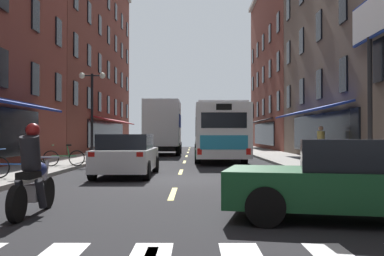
{
  "coord_description": "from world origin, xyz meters",
  "views": [
    {
      "loc": [
        0.53,
        -14.65,
        1.45
      ],
      "look_at": [
        0.4,
        9.41,
        1.81
      ],
      "focal_mm": 42.28,
      "sensor_mm": 36.0,
      "label": 1
    }
  ],
  "objects_px": {
    "billboard_sign": "(370,37)",
    "pedestrian_mid": "(321,143)",
    "sedan_mid": "(127,155)",
    "transit_bus": "(218,132)",
    "street_lamp_twin": "(92,111)",
    "sedan_near": "(371,180)",
    "box_truck": "(164,128)",
    "bicycle_mid": "(17,166)",
    "bicycle_near": "(64,158)",
    "sedan_far": "(170,143)",
    "motorcycle_rider": "(33,176)"
  },
  "relations": [
    {
      "from": "pedestrian_mid",
      "to": "street_lamp_twin",
      "type": "bearing_deg",
      "value": -162.83
    },
    {
      "from": "sedan_near",
      "to": "motorcycle_rider",
      "type": "relative_size",
      "value": 2.38
    },
    {
      "from": "sedan_far",
      "to": "bicycle_mid",
      "type": "height_order",
      "value": "sedan_far"
    },
    {
      "from": "box_truck",
      "to": "sedan_near",
      "type": "height_order",
      "value": "box_truck"
    },
    {
      "from": "transit_bus",
      "to": "sedan_far",
      "type": "bearing_deg",
      "value": 102.71
    },
    {
      "from": "transit_bus",
      "to": "bicycle_near",
      "type": "distance_m",
      "value": 10.06
    },
    {
      "from": "transit_bus",
      "to": "bicycle_near",
      "type": "height_order",
      "value": "transit_bus"
    },
    {
      "from": "motorcycle_rider",
      "to": "bicycle_mid",
      "type": "xyz_separation_m",
      "value": [
        -2.44,
        5.43,
        -0.21
      ]
    },
    {
      "from": "sedan_far",
      "to": "street_lamp_twin",
      "type": "distance_m",
      "value": 18.82
    },
    {
      "from": "sedan_mid",
      "to": "bicycle_near",
      "type": "relative_size",
      "value": 2.68
    },
    {
      "from": "sedan_near",
      "to": "sedan_mid",
      "type": "height_order",
      "value": "sedan_mid"
    },
    {
      "from": "sedan_near",
      "to": "billboard_sign",
      "type": "bearing_deg",
      "value": 68.77
    },
    {
      "from": "transit_bus",
      "to": "bicycle_mid",
      "type": "distance_m",
      "value": 14.31
    },
    {
      "from": "billboard_sign",
      "to": "box_truck",
      "type": "distance_m",
      "value": 18.54
    },
    {
      "from": "motorcycle_rider",
      "to": "bicycle_mid",
      "type": "distance_m",
      "value": 5.96
    },
    {
      "from": "motorcycle_rider",
      "to": "pedestrian_mid",
      "type": "height_order",
      "value": "pedestrian_mid"
    },
    {
      "from": "sedan_far",
      "to": "sedan_mid",
      "type": "bearing_deg",
      "value": -90.1
    },
    {
      "from": "sedan_mid",
      "to": "transit_bus",
      "type": "bearing_deg",
      "value": 70.03
    },
    {
      "from": "street_lamp_twin",
      "to": "pedestrian_mid",
      "type": "bearing_deg",
      "value": -11.0
    },
    {
      "from": "sedan_far",
      "to": "motorcycle_rider",
      "type": "bearing_deg",
      "value": -90.98
    },
    {
      "from": "sedan_far",
      "to": "bicycle_mid",
      "type": "xyz_separation_m",
      "value": [
        -3.02,
        -28.93,
        -0.21
      ]
    },
    {
      "from": "bicycle_near",
      "to": "pedestrian_mid",
      "type": "xyz_separation_m",
      "value": [
        11.55,
        2.96,
        0.53
      ]
    },
    {
      "from": "sedan_near",
      "to": "bicycle_near",
      "type": "bearing_deg",
      "value": 126.66
    },
    {
      "from": "bicycle_near",
      "to": "bicycle_mid",
      "type": "xyz_separation_m",
      "value": [
        0.09,
        -5.27,
        0.0
      ]
    },
    {
      "from": "billboard_sign",
      "to": "motorcycle_rider",
      "type": "bearing_deg",
      "value": -137.54
    },
    {
      "from": "sedan_mid",
      "to": "pedestrian_mid",
      "type": "distance_m",
      "value": 10.34
    },
    {
      "from": "street_lamp_twin",
      "to": "sedan_mid",
      "type": "bearing_deg",
      "value": -69.26
    },
    {
      "from": "sedan_near",
      "to": "sedan_far",
      "type": "xyz_separation_m",
      "value": [
        -5.27,
        34.93,
        0.02
      ]
    },
    {
      "from": "box_truck",
      "to": "sedan_near",
      "type": "bearing_deg",
      "value": -78.42
    },
    {
      "from": "sedan_mid",
      "to": "box_truck",
      "type": "bearing_deg",
      "value": 89.5
    },
    {
      "from": "billboard_sign",
      "to": "street_lamp_twin",
      "type": "distance_m",
      "value": 14.22
    },
    {
      "from": "motorcycle_rider",
      "to": "bicycle_near",
      "type": "bearing_deg",
      "value": 103.3
    },
    {
      "from": "bicycle_near",
      "to": "pedestrian_mid",
      "type": "bearing_deg",
      "value": 14.37
    },
    {
      "from": "billboard_sign",
      "to": "pedestrian_mid",
      "type": "height_order",
      "value": "billboard_sign"
    },
    {
      "from": "sedan_near",
      "to": "bicycle_mid",
      "type": "bearing_deg",
      "value": 144.11
    },
    {
      "from": "motorcycle_rider",
      "to": "sedan_far",
      "type": "bearing_deg",
      "value": 89.02
    },
    {
      "from": "sedan_mid",
      "to": "bicycle_near",
      "type": "height_order",
      "value": "sedan_mid"
    },
    {
      "from": "sedan_far",
      "to": "street_lamp_twin",
      "type": "relative_size",
      "value": 0.98
    },
    {
      "from": "bicycle_near",
      "to": "billboard_sign",
      "type": "bearing_deg",
      "value": -9.79
    },
    {
      "from": "motorcycle_rider",
      "to": "pedestrian_mid",
      "type": "bearing_deg",
      "value": 56.55
    },
    {
      "from": "box_truck",
      "to": "sedan_far",
      "type": "height_order",
      "value": "box_truck"
    },
    {
      "from": "bicycle_near",
      "to": "pedestrian_mid",
      "type": "relative_size",
      "value": 0.98
    },
    {
      "from": "transit_bus",
      "to": "billboard_sign",
      "type": "bearing_deg",
      "value": -61.18
    },
    {
      "from": "billboard_sign",
      "to": "sedan_far",
      "type": "distance_m",
      "value": 27.55
    },
    {
      "from": "bicycle_near",
      "to": "sedan_far",
      "type": "bearing_deg",
      "value": 82.5
    },
    {
      "from": "street_lamp_twin",
      "to": "transit_bus",
      "type": "bearing_deg",
      "value": 17.22
    },
    {
      "from": "box_truck",
      "to": "bicycle_mid",
      "type": "distance_m",
      "value": 19.55
    },
    {
      "from": "transit_bus",
      "to": "bicycle_near",
      "type": "xyz_separation_m",
      "value": [
        -6.8,
        -7.32,
        -1.11
      ]
    },
    {
      "from": "bicycle_near",
      "to": "transit_bus",
      "type": "bearing_deg",
      "value": 47.13
    },
    {
      "from": "box_truck",
      "to": "sedan_near",
      "type": "xyz_separation_m",
      "value": [
        5.17,
        -25.25,
        -1.26
      ]
    }
  ]
}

